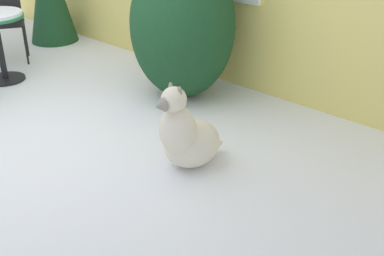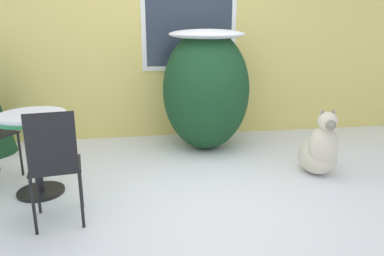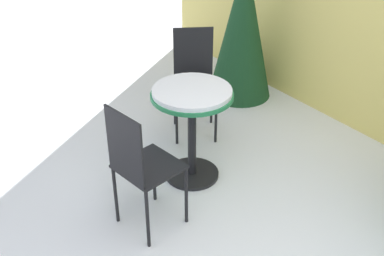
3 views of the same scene
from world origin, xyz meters
The scene contains 4 objects.
evergreen_bush centered at (-2.35, 1.77, 0.72)m, with size 0.65×0.65×1.44m.
patio_table centered at (-1.46, 0.52, 0.59)m, with size 0.62×0.62×0.77m.
patio_chair_near_table centered at (-2.04, 0.95, 0.53)m, with size 0.52×0.52×0.95m.
patio_chair_far_side centered at (-1.17, -0.11, 0.53)m, with size 0.43×0.43×0.95m.
Camera 3 is at (1.10, -1.31, 2.34)m, focal length 45.00 mm.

